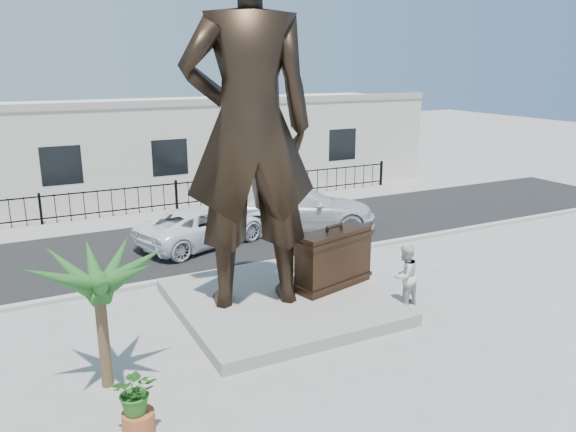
% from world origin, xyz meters
% --- Properties ---
extents(ground, '(100.00, 100.00, 0.00)m').
position_xyz_m(ground, '(0.00, 0.00, 0.00)').
color(ground, '#9E9991').
rests_on(ground, ground).
extents(street, '(40.00, 7.00, 0.01)m').
position_xyz_m(street, '(0.00, 8.00, 0.01)').
color(street, black).
rests_on(street, ground).
extents(curb, '(40.00, 0.25, 0.12)m').
position_xyz_m(curb, '(0.00, 4.50, 0.06)').
color(curb, '#A5A399').
rests_on(curb, ground).
extents(far_sidewalk, '(40.00, 2.50, 0.02)m').
position_xyz_m(far_sidewalk, '(0.00, 12.00, 0.01)').
color(far_sidewalk, '#9E9991').
rests_on(far_sidewalk, ground).
extents(plinth, '(5.20, 5.20, 0.30)m').
position_xyz_m(plinth, '(-0.50, 1.50, 0.15)').
color(plinth, gray).
rests_on(plinth, ground).
extents(fence, '(22.00, 0.10, 1.20)m').
position_xyz_m(fence, '(0.00, 12.80, 0.60)').
color(fence, black).
rests_on(fence, ground).
extents(building, '(28.00, 7.00, 4.40)m').
position_xyz_m(building, '(0.00, 17.00, 2.20)').
color(building, silver).
rests_on(building, ground).
extents(statue, '(3.62, 2.78, 8.85)m').
position_xyz_m(statue, '(-1.24, 1.60, 4.73)').
color(statue, black).
rests_on(statue, plinth).
extents(suitcase, '(2.36, 1.27, 1.59)m').
position_xyz_m(suitcase, '(1.11, 1.45, 1.09)').
color(suitcase, '#2F1F13').
rests_on(suitcase, plinth).
extents(tourist, '(0.95, 0.82, 1.68)m').
position_xyz_m(tourist, '(2.45, 0.07, 0.84)').
color(tourist, silver).
rests_on(tourist, ground).
extents(car_white, '(5.26, 3.64, 1.33)m').
position_xyz_m(car_white, '(-0.57, 7.50, 0.68)').
color(car_white, white).
rests_on(car_white, street).
extents(car_silver, '(6.34, 4.43, 1.70)m').
position_xyz_m(car_silver, '(3.30, 7.56, 0.86)').
color(car_silver, silver).
rests_on(car_silver, street).
extents(worker, '(1.20, 0.83, 1.70)m').
position_xyz_m(worker, '(1.71, 11.75, 0.87)').
color(worker, orange).
rests_on(worker, far_sidewalk).
extents(palm_tree, '(1.80, 1.80, 3.20)m').
position_xyz_m(palm_tree, '(-5.23, -0.32, 0.00)').
color(palm_tree, '#204F1C').
rests_on(palm_tree, ground).
extents(planter, '(0.56, 0.56, 0.40)m').
position_xyz_m(planter, '(-5.00, -2.10, 0.20)').
color(planter, '#A74E2C').
rests_on(planter, ground).
extents(shrub, '(0.96, 0.90, 0.85)m').
position_xyz_m(shrub, '(-5.00, -2.10, 0.83)').
color(shrub, '#2C6320').
rests_on(shrub, planter).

